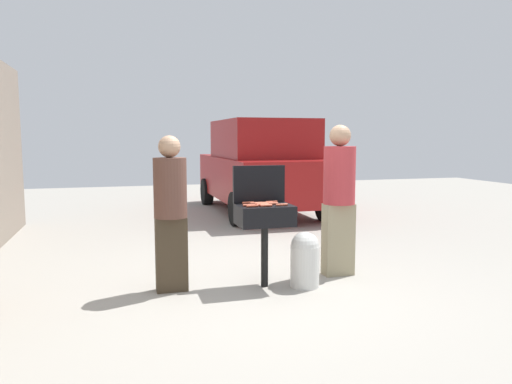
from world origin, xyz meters
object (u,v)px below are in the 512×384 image
Objects in this scene: person_right at (339,194)px; hot_dog_1 at (261,204)px; propane_tank at (305,258)px; person_left at (171,208)px; hot_dog_0 at (267,203)px; hot_dog_13 at (261,204)px; hot_dog_3 at (282,205)px; hot_dog_9 at (252,206)px; hot_dog_10 at (248,203)px; parked_minivan at (260,166)px; hot_dog_4 at (263,204)px; hot_dog_2 at (256,203)px; hot_dog_8 at (272,202)px; hot_dog_7 at (266,205)px; hot_dog_11 at (262,205)px; hot_dog_12 at (272,203)px; hot_dog_6 at (266,206)px; bbq_grill at (265,218)px; hot_dog_5 at (249,205)px.

hot_dog_1 is at bearing 11.44° from person_right.
propane_tank is 1.57m from person_left.
hot_dog_0 and hot_dog_13 have the same top height.
hot_dog_9 is at bearing -178.69° from hot_dog_3.
hot_dog_10 is at bearing 0.48° from person_left.
hot_dog_9 is 5.57m from parked_minivan.
hot_dog_4 is 1.04m from person_right.
hot_dog_3 is at bearing -39.52° from hot_dog_2.
hot_dog_8 is (0.14, 0.15, 0.00)m from hot_dog_4.
hot_dog_9 is 1.21m from person_right.
hot_dog_4 is at bearing 153.26° from hot_dog_3.
hot_dog_11 is at bearing 129.21° from hot_dog_7.
hot_dog_10 and hot_dog_12 have the same top height.
parked_minivan is (1.50, 5.33, 0.10)m from hot_dog_6.
hot_dog_3 is 1.19m from person_left.
hot_dog_8 is 0.25m from hot_dog_11.
bbq_grill is 7.02× the size of hot_dog_7.
hot_dog_0 is at bearing -142.55° from hot_dog_8.
hot_dog_4 is at bearing -85.40° from hot_dog_1.
hot_dog_12 is (0.16, -0.07, 0.00)m from hot_dog_2.
person_left reaches higher than hot_dog_5.
hot_dog_1 is 0.08× the size of person_left.
hot_dog_12 is at bearing -29.25° from hot_dog_10.
person_left reaches higher than hot_dog_11.
hot_dog_6 is at bearing -108.97° from hot_dog_0.
hot_dog_5 is at bearing 71.88° from parked_minivan.
hot_dog_5 and hot_dog_6 have the same top height.
hot_dog_9 is 1.00× the size of hot_dog_11.
person_left reaches higher than propane_tank.
person_left reaches higher than hot_dog_6.
propane_tank is (0.60, -0.01, -0.60)m from hot_dog_9.
person_left is at bearing 176.86° from hot_dog_2.
hot_dog_6 is at bearing -89.22° from hot_dog_4.
person_right reaches higher than hot_dog_11.
hot_dog_1 is (-0.08, -0.03, 0.00)m from hot_dog_0.
hot_dog_0 is 1.00× the size of hot_dog_1.
hot_dog_4 is 0.21× the size of propane_tank.
bbq_grill is 1.02m from person_left.
person_left reaches higher than hot_dog_8.
person_left is at bearing 179.71° from hot_dog_8.
person_left reaches higher than hot_dog_3.
person_left is at bearing 164.90° from hot_dog_6.
propane_tank is at bearing -3.55° from hot_dog_3.
person_left is 1.99m from person_right.
hot_dog_2 and hot_dog_7 have the same top height.
propane_tank is at bearing 33.06° from person_right.
hot_dog_12 is at bearing 14.58° from person_right.
bbq_grill is at bearing -52.20° from hot_dog_1.
hot_dog_6 is 0.30m from hot_dog_8.
hot_dog_8 is 1.00× the size of hot_dog_13.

